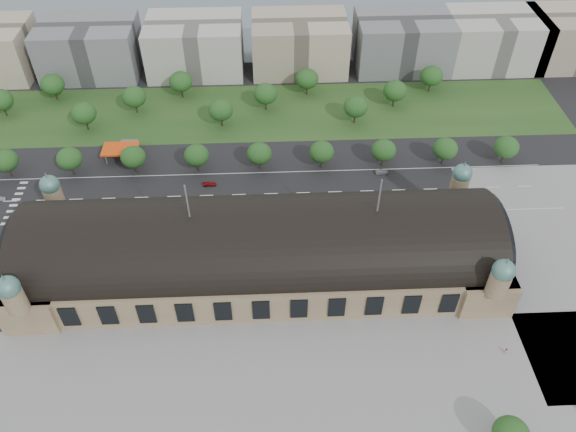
{
  "coord_description": "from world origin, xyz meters",
  "views": [
    {
      "loc": [
        3.48,
        -119.11,
        138.37
      ],
      "look_at": [
        9.17,
        11.05,
        14.0
      ],
      "focal_mm": 35.0,
      "sensor_mm": 36.0,
      "label": 1
    }
  ],
  "objects_px": {
    "parked_car_0": "(29,232)",
    "bus_east": "(352,199)",
    "traffic_car_4": "(295,205)",
    "parked_car_3": "(126,221)",
    "traffic_car_2": "(138,215)",
    "pedestrian_0": "(506,351)",
    "parked_car_1": "(82,230)",
    "parked_car_2": "(77,225)",
    "parked_car_6": "(185,219)",
    "traffic_car_6": "(437,201)",
    "bus_mid": "(295,209)",
    "traffic_car_5": "(382,172)",
    "traffic_car_3": "(210,184)",
    "parked_car_4": "(116,221)",
    "petrol_station": "(125,147)",
    "bus_west": "(206,207)",
    "parked_car_5": "(210,218)"
  },
  "relations": [
    {
      "from": "bus_mid",
      "to": "pedestrian_0",
      "type": "height_order",
      "value": "bus_mid"
    },
    {
      "from": "petrol_station",
      "to": "traffic_car_3",
      "type": "bearing_deg",
      "value": -31.61
    },
    {
      "from": "parked_car_6",
      "to": "parked_car_0",
      "type": "bearing_deg",
      "value": -111.67
    },
    {
      "from": "parked_car_1",
      "to": "parked_car_2",
      "type": "bearing_deg",
      "value": -167.5
    },
    {
      "from": "traffic_car_5",
      "to": "pedestrian_0",
      "type": "relative_size",
      "value": 2.46
    },
    {
      "from": "traffic_car_2",
      "to": "parked_car_0",
      "type": "xyz_separation_m",
      "value": [
        -36.25,
        -7.04,
        0.04
      ]
    },
    {
      "from": "traffic_car_4",
      "to": "traffic_car_6",
      "type": "height_order",
      "value": "traffic_car_6"
    },
    {
      "from": "traffic_car_2",
      "to": "traffic_car_3",
      "type": "height_order",
      "value": "traffic_car_3"
    },
    {
      "from": "traffic_car_2",
      "to": "pedestrian_0",
      "type": "xyz_separation_m",
      "value": [
        112.84,
        -61.44,
        0.31
      ]
    },
    {
      "from": "parked_car_1",
      "to": "parked_car_3",
      "type": "distance_m",
      "value": 15.04
    },
    {
      "from": "bus_mid",
      "to": "parked_car_2",
      "type": "bearing_deg",
      "value": 88.21
    },
    {
      "from": "parked_car_3",
      "to": "traffic_car_2",
      "type": "bearing_deg",
      "value": 101.75
    },
    {
      "from": "traffic_car_3",
      "to": "traffic_car_4",
      "type": "bearing_deg",
      "value": -116.17
    },
    {
      "from": "parked_car_4",
      "to": "traffic_car_2",
      "type": "bearing_deg",
      "value": 80.08
    },
    {
      "from": "traffic_car_5",
      "to": "parked_car_6",
      "type": "relative_size",
      "value": 1.02
    },
    {
      "from": "traffic_car_4",
      "to": "parked_car_6",
      "type": "distance_m",
      "value": 39.77
    },
    {
      "from": "parked_car_1",
      "to": "traffic_car_3",
      "type": "bearing_deg",
      "value": 89.06
    },
    {
      "from": "traffic_car_4",
      "to": "parked_car_2",
      "type": "distance_m",
      "value": 77.2
    },
    {
      "from": "traffic_car_4",
      "to": "bus_mid",
      "type": "xyz_separation_m",
      "value": [
        -0.36,
        -3.78,
        1.18
      ]
    },
    {
      "from": "petrol_station",
      "to": "parked_car_0",
      "type": "relative_size",
      "value": 3.22
    },
    {
      "from": "traffic_car_3",
      "to": "traffic_car_6",
      "type": "height_order",
      "value": "traffic_car_6"
    },
    {
      "from": "parked_car_1",
      "to": "parked_car_2",
      "type": "height_order",
      "value": "parked_car_1"
    },
    {
      "from": "parked_car_4",
      "to": "parked_car_5",
      "type": "bearing_deg",
      "value": 57.03
    },
    {
      "from": "traffic_car_2",
      "to": "pedestrian_0",
      "type": "distance_m",
      "value": 128.49
    },
    {
      "from": "bus_mid",
      "to": "traffic_car_4",
      "type": "bearing_deg",
      "value": -9.78
    },
    {
      "from": "parked_car_1",
      "to": "traffic_car_4",
      "type": "bearing_deg",
      "value": 68.38
    },
    {
      "from": "parked_car_1",
      "to": "parked_car_2",
      "type": "xyz_separation_m",
      "value": [
        -2.37,
        2.67,
        -0.0
      ]
    },
    {
      "from": "parked_car_0",
      "to": "pedestrian_0",
      "type": "xyz_separation_m",
      "value": [
        149.09,
        -54.4,
        0.27
      ]
    },
    {
      "from": "pedestrian_0",
      "to": "traffic_car_6",
      "type": "bearing_deg",
      "value": 78.3
    },
    {
      "from": "parked_car_0",
      "to": "bus_east",
      "type": "height_order",
      "value": "bus_east"
    },
    {
      "from": "pedestrian_0",
      "to": "traffic_car_4",
      "type": "bearing_deg",
      "value": 115.61
    },
    {
      "from": "traffic_car_4",
      "to": "parked_car_2",
      "type": "relative_size",
      "value": 0.81
    },
    {
      "from": "bus_west",
      "to": "bus_east",
      "type": "height_order",
      "value": "bus_west"
    },
    {
      "from": "traffic_car_3",
      "to": "parked_car_2",
      "type": "relative_size",
      "value": 0.99
    },
    {
      "from": "petrol_station",
      "to": "traffic_car_6",
      "type": "distance_m",
      "value": 123.64
    },
    {
      "from": "traffic_car_4",
      "to": "bus_mid",
      "type": "distance_m",
      "value": 3.97
    },
    {
      "from": "parked_car_6",
      "to": "traffic_car_6",
      "type": "bearing_deg",
      "value": 67.29
    },
    {
      "from": "traffic_car_5",
      "to": "parked_car_4",
      "type": "xyz_separation_m",
      "value": [
        -98.11,
        -22.93,
        -0.13
      ]
    },
    {
      "from": "traffic_car_2",
      "to": "parked_car_6",
      "type": "relative_size",
      "value": 1.03
    },
    {
      "from": "parked_car_2",
      "to": "petrol_station",
      "type": "bearing_deg",
      "value": 144.71
    },
    {
      "from": "traffic_car_4",
      "to": "bus_east",
      "type": "relative_size",
      "value": 0.4
    },
    {
      "from": "traffic_car_2",
      "to": "traffic_car_6",
      "type": "relative_size",
      "value": 0.85
    },
    {
      "from": "traffic_car_4",
      "to": "pedestrian_0",
      "type": "xyz_separation_m",
      "value": [
        56.41,
        -64.18,
        0.28
      ]
    },
    {
      "from": "traffic_car_4",
      "to": "parked_car_3",
      "type": "bearing_deg",
      "value": -79.91
    },
    {
      "from": "traffic_car_2",
      "to": "parked_car_2",
      "type": "height_order",
      "value": "parked_car_2"
    },
    {
      "from": "traffic_car_3",
      "to": "parked_car_4",
      "type": "distance_m",
      "value": 36.96
    },
    {
      "from": "traffic_car_5",
      "to": "parked_car_2",
      "type": "bearing_deg",
      "value": 98.39
    },
    {
      "from": "traffic_car_6",
      "to": "parked_car_0",
      "type": "xyz_separation_m",
      "value": [
        -144.63,
        -9.19,
        -0.09
      ]
    },
    {
      "from": "traffic_car_6",
      "to": "pedestrian_0",
      "type": "relative_size",
      "value": 2.93
    },
    {
      "from": "traffic_car_6",
      "to": "bus_west",
      "type": "relative_size",
      "value": 0.47
    }
  ]
}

